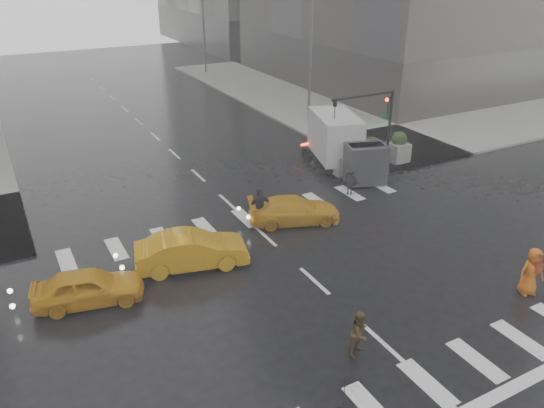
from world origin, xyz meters
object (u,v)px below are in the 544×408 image
pedestrian_brown (360,333)px  traffic_signal_pole (376,115)px  taxi_front (88,287)px  taxi_mid (192,250)px  box_truck (343,143)px  pedestrian_orange (532,271)px

pedestrian_brown → traffic_signal_pole: bearing=25.3°
pedestrian_brown → taxi_front: size_ratio=0.40×
pedestrian_brown → taxi_mid: size_ratio=0.34×
traffic_signal_pole → taxi_front: 17.75m
traffic_signal_pole → box_truck: 2.36m
box_truck → taxi_mid: bearing=-135.2°
pedestrian_orange → taxi_mid: pedestrian_orange is taller
taxi_front → box_truck: 16.47m
traffic_signal_pole → box_truck: size_ratio=0.78×
traffic_signal_pole → pedestrian_brown: size_ratio=3.00×
traffic_signal_pole → taxi_front: size_ratio=1.19×
taxi_front → taxi_mid: (4.04, 0.54, 0.07)m
pedestrian_brown → pedestrian_orange: bearing=-27.8°
taxi_front → traffic_signal_pole: bearing=-59.8°
pedestrian_orange → taxi_front: size_ratio=0.48×
pedestrian_orange → taxi_mid: bearing=162.9°
traffic_signal_pole → taxi_mid: (-12.68, -4.83, -2.50)m
taxi_mid → box_truck: 12.58m
taxi_front → taxi_mid: taxi_mid is taller
pedestrian_brown → pedestrian_orange: pedestrian_orange is taller
pedestrian_brown → pedestrian_orange: 7.33m
pedestrian_orange → taxi_front: 15.72m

